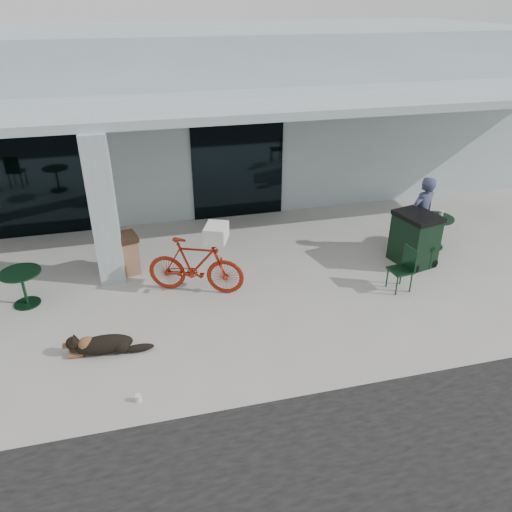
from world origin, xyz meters
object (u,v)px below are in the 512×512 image
object	(u,v)px
person	(422,215)
trash_receptacle	(126,254)
cafe_chair_far_a	(426,242)
cafe_chair_far_b	(401,270)
cafe_table_far	(434,232)
wheeled_bin	(414,239)
cafe_table_near	(24,288)
dog	(104,343)
bicycle	(195,266)

from	to	relation	value
person	trash_receptacle	bearing A→B (deg)	-21.84
cafe_chair_far_a	cafe_chair_far_b	bearing A→B (deg)	171.15
cafe_table_far	wheeled_bin	size ratio (longest dim) A/B	0.69
wheeled_bin	trash_receptacle	bearing A→B (deg)	156.76
cafe_table_near	cafe_chair_far_b	bearing A→B (deg)	-9.83
dog	cafe_table_far	bearing A→B (deg)	20.90
bicycle	dog	world-z (taller)	bicycle
bicycle	dog	size ratio (longest dim) A/B	1.78
cafe_table_near	cafe_table_far	world-z (taller)	cafe_table_far
cafe_chair_far_a	dog	bearing A→B (deg)	144.56
bicycle	wheeled_bin	world-z (taller)	wheeled_bin
cafe_table_far	trash_receptacle	bearing A→B (deg)	175.96
dog	cafe_chair_far_b	xyz separation A→B (m)	(5.78, 0.63, 0.28)
trash_receptacle	wheeled_bin	size ratio (longest dim) A/B	0.76
cafe_table_far	cafe_chair_far_a	size ratio (longest dim) A/B	0.77
cafe_table_near	dog	bearing A→B (deg)	-51.57
cafe_table_far	wheeled_bin	bearing A→B (deg)	-146.37
dog	trash_receptacle	xyz separation A→B (m)	(0.43, 2.69, 0.26)
cafe_chair_far_a	trash_receptacle	bearing A→B (deg)	121.66
cafe_chair_far_b	trash_receptacle	world-z (taller)	cafe_chair_far_b
person	cafe_table_near	bearing A→B (deg)	-15.39
bicycle	trash_receptacle	bearing A→B (deg)	72.52
person	trash_receptacle	xyz separation A→B (m)	(-6.62, 0.57, -0.45)
trash_receptacle	person	bearing A→B (deg)	-4.90
bicycle	person	xyz separation A→B (m)	(5.27, 0.55, 0.31)
cafe_table_near	person	xyz separation A→B (m)	(8.56, 0.23, 0.54)
bicycle	trash_receptacle	world-z (taller)	bicycle
bicycle	cafe_chair_far_b	bearing A→B (deg)	-81.01
cafe_chair_far_a	wheeled_bin	world-z (taller)	wheeled_bin
trash_receptacle	cafe_table_near	bearing A→B (deg)	-157.57
cafe_table_far	cafe_table_near	bearing A→B (deg)	-178.09
bicycle	cafe_chair_far_a	xyz separation A→B (m)	(5.07, -0.08, -0.06)
trash_receptacle	wheeled_bin	bearing A→B (deg)	-9.88
bicycle	wheeled_bin	size ratio (longest dim) A/B	1.66
cafe_table_far	person	distance (m)	0.69
dog	wheeled_bin	bearing A→B (deg)	18.28
bicycle	cafe_chair_far_b	xyz separation A→B (m)	(4.00, -0.94, -0.13)
cafe_table_near	trash_receptacle	world-z (taller)	trash_receptacle
bicycle	cafe_table_near	distance (m)	3.31
bicycle	cafe_table_near	world-z (taller)	bicycle
cafe_table_far	cafe_chair_far_b	world-z (taller)	cafe_chair_far_b
cafe_chair_far_a	trash_receptacle	distance (m)	6.53
cafe_table_far	bicycle	bearing A→B (deg)	-173.83
bicycle	cafe_chair_far_a	size ratio (longest dim) A/B	1.84
cafe_table_near	trash_receptacle	bearing A→B (deg)	22.43
person	wheeled_bin	world-z (taller)	person
cafe_table_near	cafe_table_far	size ratio (longest dim) A/B	0.95
cafe_chair_far_b	person	distance (m)	2.01
dog	cafe_chair_far_a	size ratio (longest dim) A/B	1.03
wheeled_bin	cafe_chair_far_a	bearing A→B (deg)	-42.59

